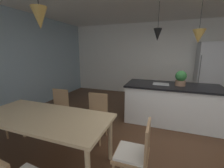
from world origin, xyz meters
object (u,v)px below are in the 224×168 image
object	(u,v)px
chair_kitchen_end	(136,153)
refrigerator	(208,73)
potted_plant_on_island	(181,78)
dining_table	(44,120)
kitchen_island	(171,103)
chair_far_left	(57,109)
chair_far_right	(96,115)

from	to	relation	value
chair_kitchen_end	refrigerator	size ratio (longest dim) A/B	0.45
chair_kitchen_end	potted_plant_on_island	size ratio (longest dim) A/B	2.57
dining_table	kitchen_island	size ratio (longest dim) A/B	0.95
dining_table	potted_plant_on_island	world-z (taller)	potted_plant_on_island
chair_far_left	chair_far_right	bearing A→B (deg)	-0.00
dining_table	chair_kitchen_end	xyz separation A→B (m)	(1.36, 0.00, -0.20)
chair_far_left	kitchen_island	world-z (taller)	kitchen_island
chair_far_left	kitchen_island	bearing A→B (deg)	28.52
chair_far_right	chair_far_left	xyz separation A→B (m)	(-0.89, 0.00, 0.00)
refrigerator	chair_kitchen_end	bearing A→B (deg)	-111.99
dining_table	refrigerator	xyz separation A→B (m)	(2.93, 3.90, 0.30)
dining_table	kitchen_island	xyz separation A→B (m)	(1.82, 2.03, -0.21)
potted_plant_on_island	chair_far_right	bearing A→B (deg)	-141.20
potted_plant_on_island	chair_kitchen_end	bearing A→B (deg)	-106.81
dining_table	refrigerator	distance (m)	4.89
dining_table	potted_plant_on_island	xyz separation A→B (m)	(1.97, 2.03, 0.40)
chair_far_right	potted_plant_on_island	bearing A→B (deg)	38.80
dining_table	chair_far_right	size ratio (longest dim) A/B	2.27
dining_table	chair_kitchen_end	distance (m)	1.37
chair_far_right	potted_plant_on_island	world-z (taller)	potted_plant_on_island
chair_far_left	kitchen_island	distance (m)	2.57
chair_kitchen_end	potted_plant_on_island	xyz separation A→B (m)	(0.61, 2.03, 0.60)
dining_table	chair_far_right	xyz separation A→B (m)	(0.44, 0.80, -0.20)
chair_far_right	chair_far_left	distance (m)	0.89
kitchen_island	potted_plant_on_island	size ratio (longest dim) A/B	6.16
chair_far_right	chair_far_left	bearing A→B (deg)	180.00
chair_far_left	potted_plant_on_island	size ratio (longest dim) A/B	2.57
kitchen_island	refrigerator	world-z (taller)	refrigerator
chair_far_left	refrigerator	xyz separation A→B (m)	(3.38, 3.10, 0.50)
chair_kitchen_end	kitchen_island	size ratio (longest dim) A/B	0.42
kitchen_island	dining_table	bearing A→B (deg)	-131.84
chair_far_left	refrigerator	size ratio (longest dim) A/B	0.45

